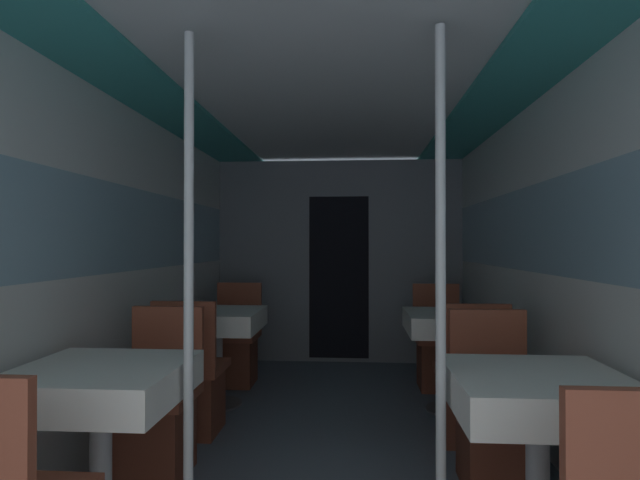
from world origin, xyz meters
The scene contains 16 objects.
wall_left centered at (-1.34, 1.79, 1.12)m, with size 0.05×6.39×2.17m.
wall_right centered at (1.34, 1.79, 1.12)m, with size 0.05×6.39×2.17m.
ceiling_panel centered at (0.00, 1.79, 2.22)m, with size 2.68×6.39×0.07m.
bulkhead_far centered at (0.00, 3.95, 1.08)m, with size 2.62×0.09×2.17m.
dining_table_left_0 centered at (-0.91, 0.61, 0.64)m, with size 0.69×0.69×0.75m.
chair_left_far_0 centered at (-0.91, 1.21, 0.29)m, with size 0.42×0.42×0.90m.
support_pole_left_0 centered at (-0.53, 0.61, 1.09)m, with size 0.04×0.04×2.17m.
dining_table_left_1 centered at (-0.91, 2.40, 0.64)m, with size 0.69×0.69×0.75m.
chair_left_near_1 centered at (-0.91, 1.80, 0.29)m, with size 0.42×0.42×0.90m.
chair_left_far_1 centered at (-0.91, 3.00, 0.29)m, with size 0.42×0.42×0.90m.
dining_table_right_0 centered at (0.91, 0.61, 0.64)m, with size 0.69×0.69×0.75m.
chair_right_far_0 centered at (0.91, 1.21, 0.29)m, with size 0.42×0.42×0.90m.
support_pole_right_0 centered at (0.53, 0.61, 1.09)m, with size 0.04×0.04×2.17m.
dining_table_right_1 centered at (0.91, 2.40, 0.64)m, with size 0.69×0.69×0.75m.
chair_right_near_1 centered at (0.91, 1.80, 0.29)m, with size 0.42×0.42×0.90m.
chair_right_far_1 centered at (0.91, 3.00, 0.29)m, with size 0.42×0.42×0.90m.
Camera 1 is at (0.18, -1.47, 1.27)m, focal length 28.00 mm.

